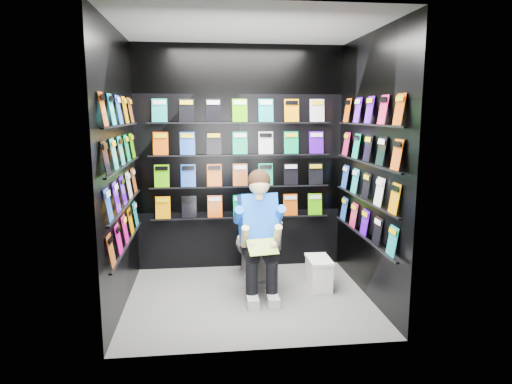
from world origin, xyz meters
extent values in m
plane|color=slate|center=(0.00, 0.00, 0.00)|extent=(2.40, 2.40, 0.00)
plane|color=white|center=(0.00, 0.00, 2.60)|extent=(2.40, 2.40, 0.00)
cube|color=black|center=(0.00, 1.00, 1.30)|extent=(2.40, 0.04, 2.60)
cube|color=black|center=(0.00, -1.00, 1.30)|extent=(2.40, 0.04, 2.60)
cube|color=black|center=(-1.20, 0.00, 1.30)|extent=(0.04, 2.00, 2.60)
cube|color=black|center=(1.20, 0.00, 1.30)|extent=(0.04, 2.00, 2.60)
imported|color=silver|center=(0.12, 0.57, 0.37)|extent=(0.53, 0.81, 0.73)
cube|color=white|center=(0.77, 0.21, 0.15)|extent=(0.22, 0.40, 0.29)
cube|color=white|center=(0.77, 0.21, 0.31)|extent=(0.24, 0.42, 0.03)
cube|color=#199821|center=(0.12, -0.16, 0.58)|extent=(0.31, 0.21, 0.12)
camera|label=1|loc=(-0.43, -4.29, 1.83)|focal=32.00mm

